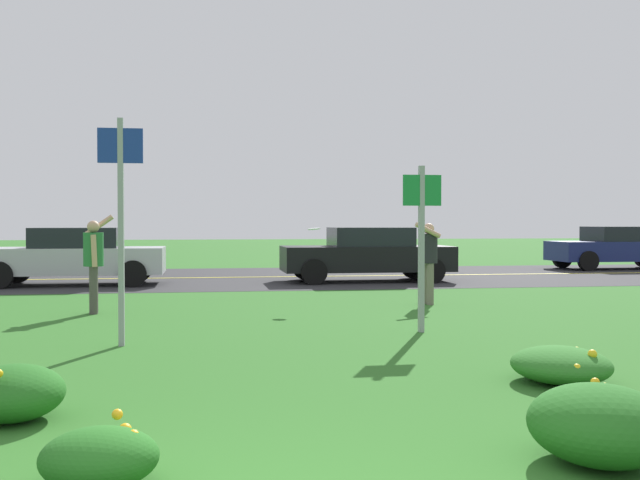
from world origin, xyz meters
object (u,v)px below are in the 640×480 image
at_px(person_thrower_green_shirt, 94,258).
at_px(frisbee_white, 314,229).
at_px(sign_post_near_path, 121,209).
at_px(car_black_center_left, 367,254).
at_px(car_navy_leftmost, 618,247).
at_px(sign_post_by_roadside, 422,231).
at_px(car_silver_center_right, 74,256).
at_px(person_catcher_dark_shirt, 428,256).

xyz_separation_m(person_thrower_green_shirt, frisbee_white, (3.93, 0.56, 0.49)).
bearing_deg(sign_post_near_path, frisbee_white, 53.16).
bearing_deg(car_black_center_left, car_navy_leftmost, 22.57).
distance_m(frisbee_white, car_navy_leftmost, 15.37).
height_order(sign_post_near_path, car_black_center_left, sign_post_near_path).
bearing_deg(sign_post_by_roadside, frisbee_white, 106.08).
relative_size(sign_post_by_roadside, frisbee_white, 10.10).
bearing_deg(car_navy_leftmost, car_black_center_left, -157.43).
xyz_separation_m(car_navy_leftmost, car_silver_center_right, (-17.22, -4.01, 0.00)).
bearing_deg(person_catcher_dark_shirt, person_thrower_green_shirt, -175.21).
bearing_deg(car_black_center_left, person_catcher_dark_shirt, -90.67).
bearing_deg(frisbee_white, sign_post_near_path, -126.84).
distance_m(car_navy_leftmost, car_silver_center_right, 17.68).
bearing_deg(sign_post_by_roadside, car_navy_leftmost, 50.43).
bearing_deg(car_silver_center_right, car_black_center_left, 0.00).
bearing_deg(sign_post_near_path, car_black_center_left, 61.15).
height_order(sign_post_by_roadside, car_black_center_left, sign_post_by_roadside).
height_order(person_thrower_green_shirt, car_silver_center_right, person_thrower_green_shirt).
relative_size(person_catcher_dark_shirt, car_silver_center_right, 0.35).
bearing_deg(frisbee_white, car_silver_center_right, 133.13).
xyz_separation_m(sign_post_by_roadside, car_silver_center_right, (-6.31, 9.20, -0.71)).
height_order(person_catcher_dark_shirt, frisbee_white, person_catcher_dark_shirt).
relative_size(person_thrower_green_shirt, person_catcher_dark_shirt, 1.08).
bearing_deg(car_black_center_left, person_thrower_green_shirt, -135.09).
bearing_deg(sign_post_near_path, person_thrower_green_shirt, 103.21).
xyz_separation_m(sign_post_near_path, car_silver_center_right, (-2.19, 9.77, -1.00)).
distance_m(sign_post_near_path, car_black_center_left, 11.19).
relative_size(frisbee_white, car_black_center_left, 0.05).
bearing_deg(frisbee_white, person_catcher_dark_shirt, -1.16).
bearing_deg(car_silver_center_right, sign_post_by_roadside, -55.56).
bearing_deg(frisbee_white, sign_post_by_roadside, -73.92).
xyz_separation_m(sign_post_by_roadside, frisbee_white, (-1.03, 3.56, 0.01)).
height_order(car_navy_leftmost, car_black_center_left, same).
relative_size(person_catcher_dark_shirt, frisbee_white, 6.72).
relative_size(frisbee_white, car_navy_leftmost, 0.05).
distance_m(person_thrower_green_shirt, car_navy_leftmost, 18.87).
height_order(frisbee_white, car_silver_center_right, frisbee_white).
distance_m(person_catcher_dark_shirt, car_silver_center_right, 9.41).
height_order(sign_post_near_path, car_silver_center_right, sign_post_near_path).
relative_size(sign_post_near_path, frisbee_white, 12.26).
relative_size(person_thrower_green_shirt, car_black_center_left, 0.38).
height_order(sign_post_by_roadside, person_thrower_green_shirt, sign_post_by_roadside).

